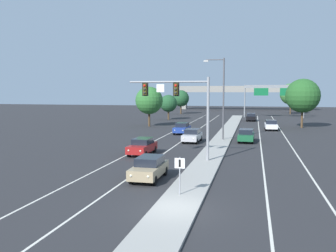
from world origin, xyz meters
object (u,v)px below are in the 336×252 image
tree_far_left_a (149,100)px  median_sign_post (180,170)px  overhead_signal_mast (182,101)px  car_receding_green (246,135)px  car_receding_black (251,117)px  car_oncoming_blue (182,128)px  tree_far_right_b (303,96)px  car_oncoming_tan (149,168)px  tree_far_left_b (168,103)px  street_lamp_median (222,94)px  car_oncoming_red (142,146)px  tree_far_left_c (181,98)px  tree_far_right_c (291,94)px  highway_sign_gantry (274,91)px  car_oncoming_silver (192,135)px  car_receding_white (271,125)px

tree_far_left_a → median_sign_post: bearing=-71.6°
overhead_signal_mast → tree_far_left_a: overhead_signal_mast is taller
car_receding_green → tree_far_left_a: tree_far_left_a is taller
car_receding_black → car_oncoming_blue: bearing=-110.5°
car_receding_black → tree_far_right_b: tree_far_right_b is taller
car_oncoming_tan → tree_far_left_b: (-10.71, 52.19, 2.63)m
car_oncoming_blue → tree_far_left_a: 12.74m
median_sign_post → tree_far_left_b: size_ratio=0.42×
car_oncoming_blue → street_lamp_median: bearing=-44.4°
median_sign_post → car_oncoming_red: median_sign_post is taller
overhead_signal_mast → tree_far_left_b: size_ratio=1.36×
street_lamp_median → tree_far_left_c: 52.81m
tree_far_left_c → tree_far_right_c: bearing=10.2°
overhead_signal_mast → car_oncoming_tan: 8.52m
highway_sign_gantry → tree_far_left_c: highway_sign_gantry is taller
overhead_signal_mast → tree_far_right_b: tree_far_right_b is taller
tree_far_left_a → overhead_signal_mast: bearing=-68.8°
median_sign_post → tree_far_right_b: tree_far_right_b is taller
car_oncoming_tan → highway_sign_gantry: 64.25m
overhead_signal_mast → car_oncoming_silver: size_ratio=1.60×
car_receding_white → tree_far_left_b: tree_far_left_b is taller
car_oncoming_tan → tree_far_right_b: tree_far_right_b is taller
car_receding_green → tree_far_left_c: tree_far_left_c is taller
car_oncoming_tan → highway_sign_gantry: size_ratio=0.34×
car_receding_green → tree_far_right_b: size_ratio=0.55×
car_oncoming_tan → street_lamp_median: bearing=81.7°
highway_sign_gantry → tree_far_left_b: size_ratio=2.51×
car_receding_white → highway_sign_gantry: size_ratio=0.34×
median_sign_post → street_lamp_median: (0.21, 25.19, 4.21)m
car_oncoming_blue → tree_far_left_a: (-7.64, 9.52, 3.66)m
car_oncoming_blue → tree_far_right_c: 53.46m
overhead_signal_mast → car_receding_green: size_ratio=1.60×
car_receding_white → highway_sign_gantry: (1.70, 27.49, 5.34)m
car_oncoming_blue → tree_far_right_c: tree_far_right_c is taller
tree_far_left_c → highway_sign_gantry: bearing=-21.1°
median_sign_post → car_oncoming_silver: 23.19m
median_sign_post → tree_far_left_c: (-14.86, 75.78, 2.51)m
car_oncoming_silver → car_receding_green: (6.32, 1.57, 0.00)m
car_oncoming_red → car_receding_black: bearing=77.1°
median_sign_post → car_oncoming_tan: (-2.94, 3.78, -0.77)m
street_lamp_median → car_receding_green: street_lamp_median is taller
highway_sign_gantry → tree_far_right_c: bearing=70.7°
tree_far_right_b → car_oncoming_tan: bearing=-110.2°
median_sign_post → tree_far_left_b: (-13.65, 55.97, 1.86)m
overhead_signal_mast → car_oncoming_tan: bearing=-97.5°
tree_far_left_b → highway_sign_gantry: bearing=26.1°
car_oncoming_red → car_oncoming_silver: same height
car_oncoming_silver → tree_far_right_c: size_ratio=0.56×
car_oncoming_blue → tree_far_left_b: bearing=107.4°
overhead_signal_mast → car_receding_green: bearing=68.9°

